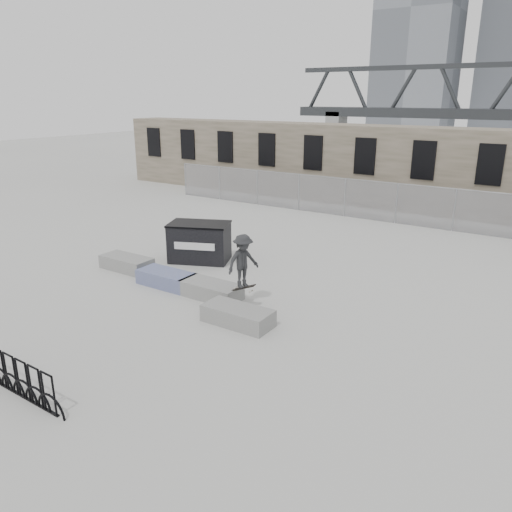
{
  "coord_description": "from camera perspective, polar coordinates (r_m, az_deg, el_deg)",
  "views": [
    {
      "loc": [
        10.27,
        -11.63,
        6.09
      ],
      "look_at": [
        2.11,
        0.8,
        1.3
      ],
      "focal_mm": 35.0,
      "sensor_mm": 36.0,
      "label": 1
    }
  ],
  "objects": [
    {
      "name": "bike_rack",
      "position": [
        12.28,
        -26.77,
        -11.63
      ],
      "size": [
        4.04,
        0.12,
        0.9
      ],
      "rotation": [
        0.0,
        0.0,
        -0.02
      ],
      "color": "black",
      "rests_on": "ground"
    },
    {
      "name": "planter_far_left",
      "position": [
        18.86,
        -14.56,
        -0.73
      ],
      "size": [
        2.0,
        0.9,
        0.49
      ],
      "color": "gray",
      "rests_on": "ground"
    },
    {
      "name": "stone_wall",
      "position": [
        29.95,
        13.16,
        10.04
      ],
      "size": [
        36.0,
        2.58,
        4.5
      ],
      "color": "#695F4D",
      "rests_on": "ground"
    },
    {
      "name": "ground",
      "position": [
        16.67,
        -7.6,
        -3.74
      ],
      "size": [
        120.0,
        120.0,
        0.0
      ],
      "primitive_type": "plane",
      "color": "beige",
      "rests_on": "ground"
    },
    {
      "name": "skateboarder",
      "position": [
        14.69,
        -1.49,
        -0.6
      ],
      "size": [
        0.92,
        1.19,
        1.81
      ],
      "rotation": [
        0.0,
        0.0,
        1.22
      ],
      "color": "#28292B",
      "rests_on": "ground"
    },
    {
      "name": "planter_center_left",
      "position": [
        17.0,
        -10.2,
        -2.48
      ],
      "size": [
        2.0,
        0.9,
        0.49
      ],
      "color": "#304091",
      "rests_on": "ground"
    },
    {
      "name": "planter_offset",
      "position": [
        14.0,
        -2.1,
        -6.75
      ],
      "size": [
        2.0,
        0.9,
        0.49
      ],
      "color": "gray",
      "rests_on": "ground"
    },
    {
      "name": "dumpster",
      "position": [
        19.23,
        -6.48,
        1.62
      ],
      "size": [
        2.63,
        2.16,
        1.49
      ],
      "rotation": [
        0.0,
        0.0,
        0.41
      ],
      "color": "black",
      "rests_on": "ground"
    },
    {
      "name": "chainlink_fence",
      "position": [
        26.71,
        10.12,
        6.67
      ],
      "size": [
        22.06,
        0.06,
        2.02
      ],
      "color": "gray",
      "rests_on": "ground"
    },
    {
      "name": "planter_center_right",
      "position": [
        15.83,
        -5.19,
        -3.82
      ],
      "size": [
        2.0,
        0.9,
        0.49
      ],
      "color": "gray",
      "rests_on": "ground"
    }
  ]
}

